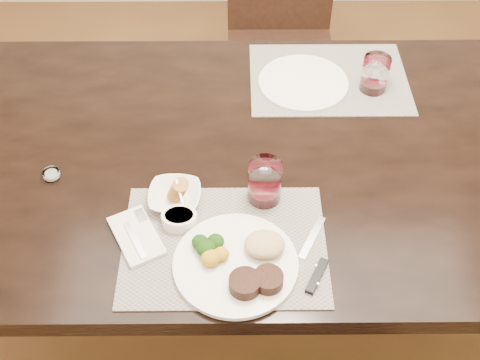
{
  "coord_description": "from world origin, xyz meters",
  "views": [
    {
      "loc": [
        -0.18,
        -1.12,
        1.85
      ],
      "look_at": [
        -0.17,
        -0.17,
        0.82
      ],
      "focal_mm": 45.0,
      "sensor_mm": 36.0,
      "label": 1
    }
  ],
  "objects_px": {
    "steak_knife": "(316,266)",
    "far_plate": "(303,83)",
    "dinner_plate": "(242,262)",
    "chair_far": "(281,30)",
    "wine_glass_near": "(265,183)",
    "cracker_bowl": "(175,196)"
  },
  "relations": [
    {
      "from": "steak_knife",
      "to": "far_plate",
      "type": "height_order",
      "value": "same"
    },
    {
      "from": "dinner_plate",
      "to": "far_plate",
      "type": "xyz_separation_m",
      "value": [
        0.19,
        0.64,
        -0.01
      ]
    },
    {
      "from": "chair_far",
      "to": "dinner_plate",
      "type": "relative_size",
      "value": 3.27
    },
    {
      "from": "dinner_plate",
      "to": "wine_glass_near",
      "type": "distance_m",
      "value": 0.21
    },
    {
      "from": "chair_far",
      "to": "steak_knife",
      "type": "relative_size",
      "value": 4.18
    },
    {
      "from": "chair_far",
      "to": "dinner_plate",
      "type": "bearing_deg",
      "value": -97.32
    },
    {
      "from": "chair_far",
      "to": "cracker_bowl",
      "type": "relative_size",
      "value": 6.86
    },
    {
      "from": "chair_far",
      "to": "steak_knife",
      "type": "bearing_deg",
      "value": -90.21
    },
    {
      "from": "dinner_plate",
      "to": "steak_knife",
      "type": "xyz_separation_m",
      "value": [
        0.16,
        -0.0,
        -0.01
      ]
    },
    {
      "from": "steak_knife",
      "to": "far_plate",
      "type": "relative_size",
      "value": 0.83
    },
    {
      "from": "chair_far",
      "to": "dinner_plate",
      "type": "height_order",
      "value": "chair_far"
    },
    {
      "from": "steak_knife",
      "to": "chair_far",
      "type": "bearing_deg",
      "value": 116.44
    },
    {
      "from": "dinner_plate",
      "to": "chair_far",
      "type": "bearing_deg",
      "value": 91.94
    },
    {
      "from": "chair_far",
      "to": "far_plate",
      "type": "relative_size",
      "value": 3.45
    },
    {
      "from": "dinner_plate",
      "to": "steak_knife",
      "type": "height_order",
      "value": "dinner_plate"
    },
    {
      "from": "chair_far",
      "to": "far_plate",
      "type": "bearing_deg",
      "value": -88.39
    },
    {
      "from": "steak_knife",
      "to": "wine_glass_near",
      "type": "relative_size",
      "value": 1.95
    },
    {
      "from": "far_plate",
      "to": "wine_glass_near",
      "type": "bearing_deg",
      "value": -106.47
    },
    {
      "from": "cracker_bowl",
      "to": "far_plate",
      "type": "bearing_deg",
      "value": 52.44
    },
    {
      "from": "chair_far",
      "to": "wine_glass_near",
      "type": "relative_size",
      "value": 8.16
    },
    {
      "from": "steak_knife",
      "to": "wine_glass_near",
      "type": "xyz_separation_m",
      "value": [
        -0.11,
        0.21,
        0.04
      ]
    },
    {
      "from": "cracker_bowl",
      "to": "wine_glass_near",
      "type": "height_order",
      "value": "wine_glass_near"
    }
  ]
}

